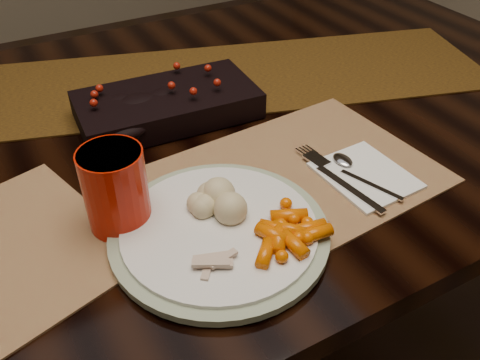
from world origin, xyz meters
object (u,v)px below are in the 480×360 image
centerpiece (167,101)px  dinner_plate (219,231)px  placemat_main (297,175)px  napkin (365,175)px  dining_table (190,264)px  mashed_potatoes (216,198)px  baby_carrots (277,235)px  turkey_shreds (211,263)px  red_cup (116,189)px

centerpiece → dinner_plate: size_ratio=1.07×
placemat_main → napkin: napkin is taller
dining_table → mashed_potatoes: size_ratio=21.12×
baby_carrots → turkey_shreds: (-0.10, 0.00, -0.00)m
dinner_plate → napkin: dinner_plate is taller
mashed_potatoes → napkin: 0.25m
centerpiece → red_cup: red_cup is taller
dining_table → dinner_plate: (-0.06, -0.30, 0.39)m
centerpiece → mashed_potatoes: size_ratio=3.80×
dining_table → turkey_shreds: 0.55m
mashed_potatoes → turkey_shreds: 0.11m
turkey_shreds → red_cup: red_cup is taller
placemat_main → red_cup: 0.29m
placemat_main → napkin: bearing=-36.4°
dining_table → red_cup: 0.52m
dining_table → turkey_shreds: turkey_shreds is taller
dining_table → baby_carrots: (-0.01, -0.36, 0.40)m
placemat_main → red_cup: red_cup is taller
centerpiece → mashed_potatoes: (-0.05, -0.30, 0.01)m
red_cup → dining_table: bearing=49.9°
centerpiece → red_cup: (-0.17, -0.24, 0.03)m
mashed_potatoes → red_cup: bearing=154.4°
centerpiece → placemat_main: size_ratio=0.76×
turkey_shreds → dinner_plate: bearing=54.7°
dinner_plate → red_cup: size_ratio=2.52×
centerpiece → mashed_potatoes: centerpiece is taller
dinner_plate → baby_carrots: (0.05, -0.06, 0.02)m
centerpiece → napkin: bearing=-58.1°
napkin → red_cup: bearing=164.8°
turkey_shreds → napkin: (0.30, 0.07, -0.02)m
mashed_potatoes → turkey_shreds: size_ratio=1.22×
dinner_plate → baby_carrots: bearing=-47.5°
baby_carrots → napkin: bearing=17.7°
dining_table → dinner_plate: size_ratio=5.97×
placemat_main → centerpiece: bearing=108.1°
dining_table → red_cup: (-0.17, -0.21, 0.44)m
dinner_plate → napkin: 0.26m
centerpiece → baby_carrots: bearing=-90.9°
dinner_plate → dining_table: bearing=77.7°
napkin → red_cup: red_cup is taller
turkey_shreds → red_cup: bearing=114.1°
centerpiece → placemat_main: 0.29m
dinner_plate → placemat_main: bearing=20.3°
dining_table → baby_carrots: 0.54m
dining_table → placemat_main: bearing=-65.6°
placemat_main → turkey_shreds: (-0.21, -0.12, 0.03)m
placemat_main → napkin: (0.09, -0.06, 0.00)m
dinner_plate → napkin: (0.26, 0.01, -0.01)m
centerpiece → mashed_potatoes: 0.30m
placemat_main → turkey_shreds: 0.25m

